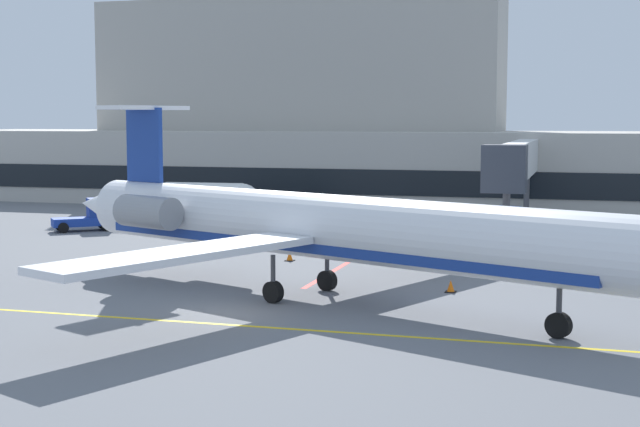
% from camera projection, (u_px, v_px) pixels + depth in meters
% --- Properties ---
extents(ground, '(120.00, 120.00, 0.11)m').
position_uv_depth(ground, '(229.00, 315.00, 35.86)').
color(ground, slate).
extents(terminal_building, '(78.77, 15.51, 18.40)m').
position_uv_depth(terminal_building, '(334.00, 128.00, 83.85)').
color(terminal_building, '#B7B2A8').
rests_on(terminal_building, ground).
extents(jet_bridge_west, '(2.40, 21.84, 6.12)m').
position_uv_depth(jet_bridge_west, '(517.00, 162.00, 59.99)').
color(jet_bridge_west, silver).
rests_on(jet_bridge_west, ground).
extents(regional_jet, '(31.02, 25.02, 8.18)m').
position_uv_depth(regional_jet, '(317.00, 227.00, 38.55)').
color(regional_jet, white).
rests_on(regional_jet, ground).
extents(baggage_tug, '(4.02, 3.71, 2.19)m').
position_uv_depth(baggage_tug, '(90.00, 216.00, 62.56)').
color(baggage_tug, '#19389E').
rests_on(baggage_tug, ground).
extents(pushback_tractor, '(2.91, 3.27, 2.12)m').
position_uv_depth(pushback_tractor, '(511.00, 224.00, 58.05)').
color(pushback_tractor, '#1E4CB2').
rests_on(pushback_tractor, ground).
extents(fuel_tank, '(8.35, 2.88, 2.94)m').
position_uv_depth(fuel_tank, '(204.00, 201.00, 67.07)').
color(fuel_tank, white).
rests_on(fuel_tank, ground).
extents(safety_cone_alpha, '(0.47, 0.47, 0.55)m').
position_uv_depth(safety_cone_alpha, '(290.00, 256.00, 49.27)').
color(safety_cone_alpha, orange).
rests_on(safety_cone_alpha, ground).
extents(safety_cone_bravo, '(0.47, 0.47, 0.55)m').
position_uv_depth(safety_cone_bravo, '(451.00, 287.00, 40.36)').
color(safety_cone_bravo, orange).
rests_on(safety_cone_bravo, ground).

